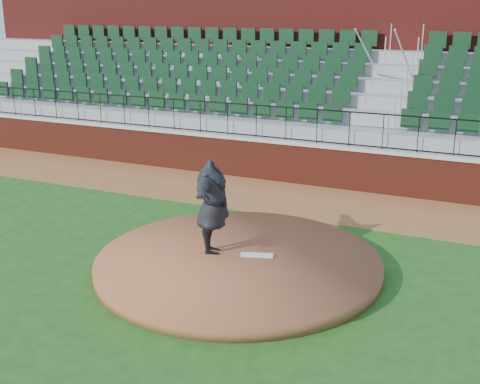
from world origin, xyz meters
name	(u,v)px	position (x,y,z in m)	size (l,w,h in m)	color
ground	(210,272)	(0.00, 0.00, 0.00)	(90.00, 90.00, 0.00)	#1D4F16
warning_track	(297,199)	(0.00, 5.40, 0.01)	(34.00, 3.20, 0.01)	brown
field_wall	(315,166)	(0.00, 7.00, 0.60)	(34.00, 0.35, 1.20)	maroon
wall_cap	(316,144)	(0.00, 7.00, 1.25)	(34.00, 0.45, 0.10)	#B7B7B7
wall_railing	(317,126)	(0.00, 7.00, 1.80)	(34.00, 0.05, 1.00)	black
seating_stands	(343,97)	(0.00, 9.72, 2.30)	(34.00, 5.10, 4.60)	gray
concourse_wall	(364,75)	(0.00, 12.52, 2.75)	(34.00, 0.50, 5.50)	maroon
pitchers_mound	(238,263)	(0.47, 0.37, 0.12)	(5.92, 5.92, 0.25)	brown
pitching_rubber	(257,255)	(0.79, 0.61, 0.27)	(0.67, 0.17, 0.04)	silver
pitcher	(212,207)	(-0.14, 0.43, 1.26)	(2.48, 0.68, 2.02)	black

